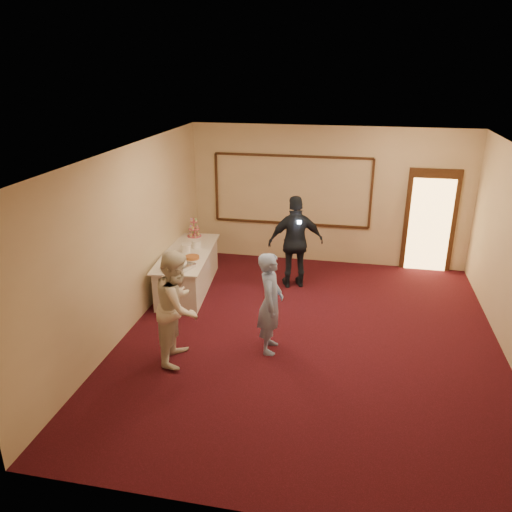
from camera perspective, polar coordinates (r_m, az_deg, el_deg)
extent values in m
plane|color=black|center=(8.29, 6.13, -9.36)|extent=(7.00, 7.00, 0.00)
cube|color=beige|center=(10.98, 8.27, 6.75)|extent=(6.00, 0.04, 3.00)
cube|color=beige|center=(4.56, 2.31, -15.15)|extent=(6.00, 0.04, 3.00)
cube|color=beige|center=(8.41, -14.23, 1.81)|extent=(0.04, 7.00, 3.00)
cube|color=white|center=(7.25, 7.06, 11.53)|extent=(6.00, 7.00, 0.04)
cube|color=black|center=(11.20, 4.00, 3.75)|extent=(3.40, 0.04, 0.05)
cube|color=black|center=(10.84, 4.20, 11.33)|extent=(3.40, 0.04, 0.05)
cube|color=black|center=(11.33, -4.53, 7.88)|extent=(0.05, 0.04, 1.50)
cube|color=black|center=(10.92, 13.04, 6.88)|extent=(0.05, 0.04, 1.50)
cube|color=black|center=(11.15, 19.26, 3.85)|extent=(1.05, 0.06, 2.20)
cube|color=#FFBF66|center=(11.15, 19.21, 3.32)|extent=(0.85, 0.02, 2.00)
cube|color=silver|center=(9.91, -7.76, -1.73)|extent=(1.00, 2.24, 0.74)
cube|color=silver|center=(9.77, -7.87, 0.35)|extent=(1.12, 2.37, 0.03)
cube|color=silver|center=(8.97, -8.90, -1.39)|extent=(0.55, 0.61, 0.04)
ellipsoid|color=silver|center=(8.93, -8.93, -0.82)|extent=(0.33, 0.33, 0.15)
cube|color=silver|center=(9.06, -7.92, -0.93)|extent=(0.06, 0.36, 0.01)
cylinder|color=#C8536C|center=(10.59, -7.10, 3.27)|extent=(0.02, 0.02, 0.40)
cylinder|color=#C8536C|center=(10.65, -7.05, 2.29)|extent=(0.30, 0.30, 0.01)
cylinder|color=#C8536C|center=(10.60, -7.09, 3.10)|extent=(0.23, 0.23, 0.01)
cylinder|color=#C8536C|center=(10.55, -7.13, 3.92)|extent=(0.16, 0.16, 0.01)
cylinder|color=white|center=(9.75, -7.99, 0.87)|extent=(0.18, 0.18, 0.15)
cylinder|color=white|center=(9.72, -8.01, 1.31)|extent=(0.19, 0.19, 0.01)
cylinder|color=white|center=(9.95, -6.82, 1.35)|extent=(0.18, 0.18, 0.15)
cylinder|color=white|center=(9.92, -6.84, 1.77)|extent=(0.19, 0.19, 0.01)
cylinder|color=white|center=(9.40, -7.29, -0.32)|extent=(0.31, 0.31, 0.01)
cylinder|color=brown|center=(9.39, -7.30, -0.15)|extent=(0.26, 0.26, 0.05)
imported|color=#88A3DF|center=(7.58, 1.66, -5.39)|extent=(0.42, 0.61, 1.61)
imported|color=white|center=(7.43, -8.92, -5.75)|extent=(0.71, 0.88, 1.73)
imported|color=black|center=(9.78, 4.57, 1.59)|extent=(1.17, 0.77, 1.85)
cube|color=white|center=(9.44, 4.98, 3.87)|extent=(0.08, 0.06, 0.05)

